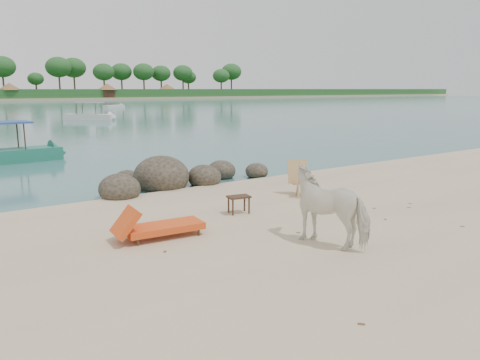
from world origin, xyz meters
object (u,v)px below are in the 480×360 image
object	(u,v)px
cow	(331,207)
lounge_chair	(164,224)
side_table	(239,206)
deck_chair	(305,180)
boulders	(170,178)

from	to	relation	value
cow	lounge_chair	size ratio (longest dim) A/B	0.89
side_table	lounge_chair	xyz separation A→B (m)	(-2.42, -0.67, 0.09)
deck_chair	lounge_chair	bearing A→B (deg)	-136.27
side_table	lounge_chair	size ratio (longest dim) A/B	0.27
boulders	cow	world-z (taller)	cow
boulders	side_table	size ratio (longest dim) A/B	11.46
side_table	deck_chair	distance (m)	2.82
cow	deck_chair	world-z (taller)	cow
cow	boulders	bearing A→B (deg)	-107.29
cow	deck_chair	size ratio (longest dim) A/B	1.79
boulders	deck_chair	xyz separation A→B (m)	(2.53, -3.77, 0.27)
boulders	deck_chair	bearing A→B (deg)	-56.17
cow	deck_chair	distance (m)	4.30
boulders	cow	distance (m)	7.29
cow	lounge_chair	world-z (taller)	cow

